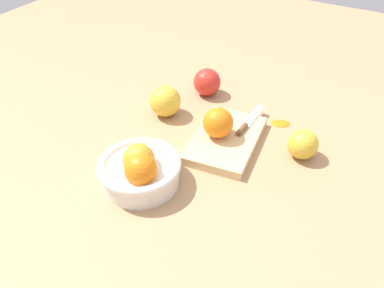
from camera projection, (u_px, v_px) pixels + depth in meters
ground_plane at (212, 160)px, 0.94m from camera, size 2.40×2.40×0.00m
bowl at (140, 169)px, 0.85m from camera, size 0.18×0.18×0.10m
cutting_board at (226, 140)px, 0.98m from camera, size 0.25×0.18×0.02m
orange_on_board at (218, 123)px, 0.96m from camera, size 0.07×0.07×0.07m
knife at (247, 123)px, 1.01m from camera, size 0.16×0.02×0.01m
apple_back_right at (165, 101)px, 1.06m from camera, size 0.08×0.08×0.08m
apple_back_right_2 at (207, 82)px, 1.15m from camera, size 0.08×0.08×0.08m
apple_front_right at (303, 144)px, 0.93m from camera, size 0.07×0.07×0.07m
citrus_peel at (281, 122)px, 1.05m from camera, size 0.06×0.06×0.01m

